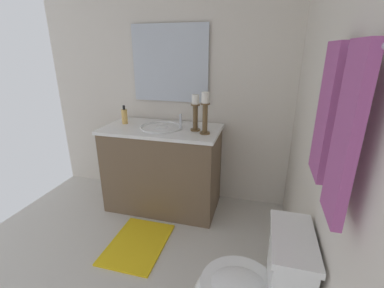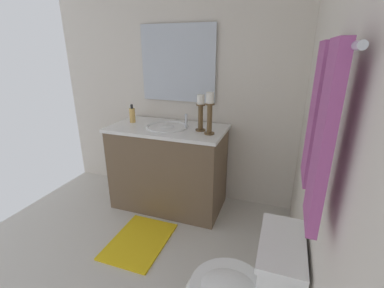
{
  "view_description": "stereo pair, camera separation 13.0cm",
  "coord_description": "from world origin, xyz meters",
  "px_view_note": "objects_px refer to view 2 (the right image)",
  "views": [
    {
      "loc": [
        1.29,
        0.97,
        1.52
      ],
      "look_at": [
        -0.35,
        0.53,
        0.91
      ],
      "focal_mm": 24.79,
      "sensor_mm": 36.0,
      "label": 1
    },
    {
      "loc": [
        1.25,
        1.09,
        1.52
      ],
      "look_at": [
        -0.35,
        0.53,
        0.91
      ],
      "focal_mm": 24.79,
      "sensor_mm": 36.0,
      "label": 2
    }
  ],
  "objects_px": {
    "soap_bottle": "(132,115)",
    "towel_bar": "(339,46)",
    "towel_near_vanity": "(316,115)",
    "candle_holder_short": "(201,112)",
    "sink_basin": "(168,131)",
    "vanity_cabinet": "(169,167)",
    "bath_mat": "(139,241)",
    "towel_center": "(323,140)",
    "candle_holder_tall": "(210,112)",
    "mirror": "(178,64)"
  },
  "relations": [
    {
      "from": "sink_basin",
      "to": "candle_holder_short",
      "type": "distance_m",
      "value": 0.39
    },
    {
      "from": "soap_bottle",
      "to": "towel_bar",
      "type": "bearing_deg",
      "value": 49.29
    },
    {
      "from": "candle_holder_tall",
      "to": "soap_bottle",
      "type": "relative_size",
      "value": 1.99
    },
    {
      "from": "candle_holder_tall",
      "to": "candle_holder_short",
      "type": "relative_size",
      "value": 1.11
    },
    {
      "from": "towel_near_vanity",
      "to": "candle_holder_short",
      "type": "bearing_deg",
      "value": -144.98
    },
    {
      "from": "sink_basin",
      "to": "towel_bar",
      "type": "relative_size",
      "value": 0.72
    },
    {
      "from": "vanity_cabinet",
      "to": "mirror",
      "type": "distance_m",
      "value": 1.01
    },
    {
      "from": "mirror",
      "to": "candle_holder_short",
      "type": "relative_size",
      "value": 2.35
    },
    {
      "from": "candle_holder_tall",
      "to": "towel_bar",
      "type": "bearing_deg",
      "value": 30.59
    },
    {
      "from": "bath_mat",
      "to": "mirror",
      "type": "bearing_deg",
      "value": 180.0
    },
    {
      "from": "candle_holder_short",
      "to": "towel_center",
      "type": "distance_m",
      "value": 1.66
    },
    {
      "from": "sink_basin",
      "to": "towel_near_vanity",
      "type": "bearing_deg",
      "value": 44.51
    },
    {
      "from": "soap_bottle",
      "to": "towel_bar",
      "type": "height_order",
      "value": "towel_bar"
    },
    {
      "from": "vanity_cabinet",
      "to": "towel_bar",
      "type": "height_order",
      "value": "towel_bar"
    },
    {
      "from": "bath_mat",
      "to": "towel_center",
      "type": "bearing_deg",
      "value": 54.57
    },
    {
      "from": "candle_holder_short",
      "to": "bath_mat",
      "type": "distance_m",
      "value": 1.22
    },
    {
      "from": "candle_holder_tall",
      "to": "bath_mat",
      "type": "xyz_separation_m",
      "value": [
        0.55,
        -0.43,
        -1.01
      ]
    },
    {
      "from": "candle_holder_short",
      "to": "candle_holder_tall",
      "type": "bearing_deg",
      "value": 55.06
    },
    {
      "from": "towel_near_vanity",
      "to": "candle_holder_tall",
      "type": "bearing_deg",
      "value": -146.91
    },
    {
      "from": "candle_holder_tall",
      "to": "candle_holder_short",
      "type": "height_order",
      "value": "candle_holder_tall"
    },
    {
      "from": "soap_bottle",
      "to": "towel_center",
      "type": "relative_size",
      "value": 0.35
    },
    {
      "from": "vanity_cabinet",
      "to": "soap_bottle",
      "type": "distance_m",
      "value": 0.63
    },
    {
      "from": "towel_bar",
      "to": "towel_near_vanity",
      "type": "bearing_deg",
      "value": -172.69
    },
    {
      "from": "towel_center",
      "to": "candle_holder_short",
      "type": "bearing_deg",
      "value": -150.63
    },
    {
      "from": "towel_near_vanity",
      "to": "towel_center",
      "type": "height_order",
      "value": "same"
    },
    {
      "from": "soap_bottle",
      "to": "towel_near_vanity",
      "type": "bearing_deg",
      "value": 52.08
    },
    {
      "from": "soap_bottle",
      "to": "towel_bar",
      "type": "relative_size",
      "value": 0.32
    },
    {
      "from": "vanity_cabinet",
      "to": "towel_bar",
      "type": "relative_size",
      "value": 1.97
    },
    {
      "from": "mirror",
      "to": "towel_bar",
      "type": "relative_size",
      "value": 1.35
    },
    {
      "from": "mirror",
      "to": "candle_holder_short",
      "type": "xyz_separation_m",
      "value": [
        0.28,
        0.33,
        -0.39
      ]
    },
    {
      "from": "towel_bar",
      "to": "bath_mat",
      "type": "relative_size",
      "value": 0.93
    },
    {
      "from": "vanity_cabinet",
      "to": "bath_mat",
      "type": "xyz_separation_m",
      "value": [
        0.62,
        0.0,
        -0.41
      ]
    },
    {
      "from": "mirror",
      "to": "towel_center",
      "type": "height_order",
      "value": "mirror"
    },
    {
      "from": "sink_basin",
      "to": "towel_center",
      "type": "xyz_separation_m",
      "value": [
        1.43,
        1.13,
        0.5
      ]
    },
    {
      "from": "sink_basin",
      "to": "towel_bar",
      "type": "distance_m",
      "value": 1.88
    },
    {
      "from": "vanity_cabinet",
      "to": "soap_bottle",
      "type": "height_order",
      "value": "soap_bottle"
    },
    {
      "from": "candle_holder_short",
      "to": "towel_bar",
      "type": "bearing_deg",
      "value": 32.55
    },
    {
      "from": "candle_holder_tall",
      "to": "candle_holder_short",
      "type": "bearing_deg",
      "value": -124.94
    },
    {
      "from": "vanity_cabinet",
      "to": "candle_holder_short",
      "type": "bearing_deg",
      "value": 89.22
    },
    {
      "from": "sink_basin",
      "to": "soap_bottle",
      "type": "bearing_deg",
      "value": -96.07
    },
    {
      "from": "vanity_cabinet",
      "to": "towel_near_vanity",
      "type": "distance_m",
      "value": 1.84
    },
    {
      "from": "towel_near_vanity",
      "to": "towel_bar",
      "type": "bearing_deg",
      "value": 7.31
    },
    {
      "from": "soap_bottle",
      "to": "towel_near_vanity",
      "type": "distance_m",
      "value": 1.98
    },
    {
      "from": "candle_holder_short",
      "to": "sink_basin",
      "type": "bearing_deg",
      "value": -90.79
    },
    {
      "from": "towel_bar",
      "to": "candle_holder_tall",
      "type": "bearing_deg",
      "value": -149.41
    },
    {
      "from": "towel_bar",
      "to": "towel_center",
      "type": "distance_m",
      "value": 0.28
    },
    {
      "from": "mirror",
      "to": "soap_bottle",
      "type": "bearing_deg",
      "value": -59.23
    },
    {
      "from": "sink_basin",
      "to": "towel_center",
      "type": "distance_m",
      "value": 1.89
    },
    {
      "from": "towel_near_vanity",
      "to": "bath_mat",
      "type": "distance_m",
      "value": 1.79
    },
    {
      "from": "candle_holder_short",
      "to": "towel_near_vanity",
      "type": "relative_size",
      "value": 0.63
    }
  ]
}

